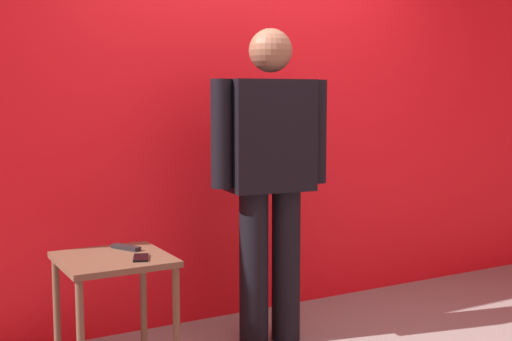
# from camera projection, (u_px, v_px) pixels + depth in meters

# --- Properties ---
(back_wall_red) EXTENTS (6.13, 0.12, 2.80)m
(back_wall_red) POSITION_uv_depth(u_px,v_px,m) (249.00, 99.00, 4.37)
(back_wall_red) COLOR red
(back_wall_red) RESTS_ON ground_plane
(standing_person) EXTENTS (0.71, 0.29, 1.79)m
(standing_person) POSITION_uv_depth(u_px,v_px,m) (270.00, 170.00, 3.80)
(standing_person) COLOR black
(standing_person) RESTS_ON ground_plane
(side_table) EXTENTS (0.52, 0.52, 0.64)m
(side_table) POSITION_uv_depth(u_px,v_px,m) (114.00, 277.00, 3.30)
(side_table) COLOR brown
(side_table) RESTS_ON ground_plane
(cell_phone) EXTENTS (0.12, 0.16, 0.01)m
(cell_phone) POSITION_uv_depth(u_px,v_px,m) (141.00, 258.00, 3.24)
(cell_phone) COLOR black
(cell_phone) RESTS_ON side_table
(tv_remote) EXTENTS (0.12, 0.17, 0.02)m
(tv_remote) POSITION_uv_depth(u_px,v_px,m) (126.00, 247.00, 3.43)
(tv_remote) COLOR black
(tv_remote) RESTS_ON side_table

